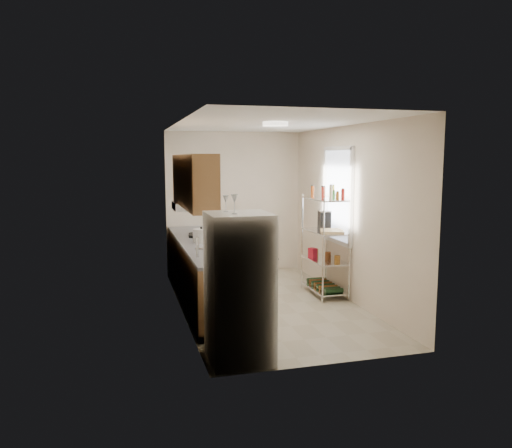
% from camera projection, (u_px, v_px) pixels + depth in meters
% --- Properties ---
extents(room, '(2.52, 4.42, 2.62)m').
position_uv_depth(room, '(269.00, 216.00, 7.10)').
color(room, '#ADA48C').
rests_on(room, ground).
extents(counter_run, '(0.63, 3.51, 0.90)m').
position_uv_depth(counter_run, '(201.00, 271.00, 7.39)').
color(counter_run, '#A87347').
rests_on(counter_run, ground).
extents(upper_cabinets, '(0.33, 2.20, 0.72)m').
position_uv_depth(upper_cabinets, '(193.00, 181.00, 6.85)').
color(upper_cabinets, '#A87347').
rests_on(upper_cabinets, room).
extents(range_hood, '(0.50, 0.60, 0.12)m').
position_uv_depth(range_hood, '(190.00, 206.00, 7.69)').
color(range_hood, '#B7BABC').
rests_on(range_hood, room).
extents(window, '(0.06, 1.00, 1.46)m').
position_uv_depth(window, '(338.00, 195.00, 7.72)').
color(window, white).
rests_on(window, room).
extents(bakers_rack, '(0.45, 0.90, 1.73)m').
position_uv_depth(bakers_rack, '(325.00, 224.00, 7.67)').
color(bakers_rack, silver).
rests_on(bakers_rack, ground).
extents(ceiling_dome, '(0.34, 0.34, 0.05)m').
position_uv_depth(ceiling_dome, '(275.00, 124.00, 6.65)').
color(ceiling_dome, white).
rests_on(ceiling_dome, room).
extents(refrigerator, '(0.64, 0.64, 1.56)m').
position_uv_depth(refrigerator, '(239.00, 288.00, 5.18)').
color(refrigerator, white).
rests_on(refrigerator, ground).
extents(wine_glass_a, '(0.07, 0.07, 0.20)m').
position_uv_depth(wine_glass_a, '(234.00, 204.00, 4.96)').
color(wine_glass_a, silver).
rests_on(wine_glass_a, refrigerator).
extents(wine_glass_b, '(0.06, 0.06, 0.17)m').
position_uv_depth(wine_glass_b, '(226.00, 204.00, 5.15)').
color(wine_glass_b, silver).
rests_on(wine_glass_b, refrigerator).
extents(rice_cooker, '(0.25, 0.25, 0.20)m').
position_uv_depth(rice_cooker, '(201.00, 236.00, 7.24)').
color(rice_cooker, silver).
rests_on(rice_cooker, counter_run).
extents(frying_pan_large, '(0.28, 0.28, 0.04)m').
position_uv_depth(frying_pan_large, '(196.00, 236.00, 7.74)').
color(frying_pan_large, black).
rests_on(frying_pan_large, counter_run).
extents(frying_pan_small, '(0.32, 0.32, 0.05)m').
position_uv_depth(frying_pan_small, '(196.00, 234.00, 7.89)').
color(frying_pan_small, black).
rests_on(frying_pan_small, counter_run).
extents(cutting_board, '(0.46, 0.52, 0.03)m').
position_uv_depth(cutting_board, '(332.00, 231.00, 7.56)').
color(cutting_board, tan).
rests_on(cutting_board, bakers_rack).
extents(espresso_machine, '(0.22, 0.28, 0.30)m').
position_uv_depth(espresso_machine, '(324.00, 220.00, 7.86)').
color(espresso_machine, black).
rests_on(espresso_machine, bakers_rack).
extents(storage_bag, '(0.13, 0.15, 0.15)m').
position_uv_depth(storage_bag, '(313.00, 253.00, 7.90)').
color(storage_bag, maroon).
rests_on(storage_bag, bakers_rack).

